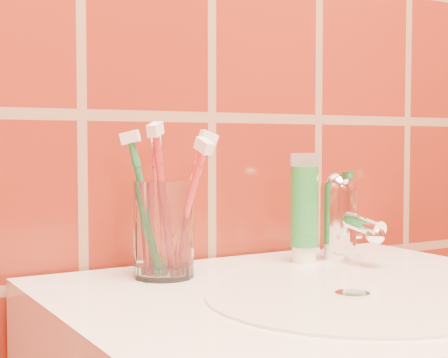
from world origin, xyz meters
TOP-DOWN VIEW (x-y plane):
  - glass_tumbler at (-0.12, 1.10)m, footprint 0.08×0.08m
  - toothpaste_tube at (0.08, 1.10)m, footprint 0.04×0.04m
  - faucet at (0.14, 1.09)m, footprint 0.05×0.11m
  - toothbrush_0 at (-0.12, 1.13)m, footprint 0.09×0.12m
  - toothbrush_1 at (-0.13, 1.08)m, footprint 0.11×0.11m
  - toothbrush_2 at (-0.10, 1.07)m, footprint 0.06×0.15m
  - toothbrush_3 at (-0.09, 1.11)m, footprint 0.10×0.09m
  - toothbrush_4 at (-0.14, 1.11)m, footprint 0.10×0.10m

SIDE VIEW (x-z plane):
  - glass_tumbler at x=-0.12m, z-range 0.85..0.96m
  - faucet at x=0.14m, z-range 0.85..0.97m
  - toothpaste_tube at x=0.08m, z-range 0.85..0.99m
  - toothbrush_2 at x=-0.10m, z-range 0.84..1.02m
  - toothbrush_0 at x=-0.12m, z-range 0.84..1.03m
  - toothbrush_3 at x=-0.09m, z-range 0.85..1.02m
  - toothbrush_4 at x=-0.14m, z-range 0.84..1.03m
  - toothbrush_1 at x=-0.13m, z-range 0.84..1.04m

